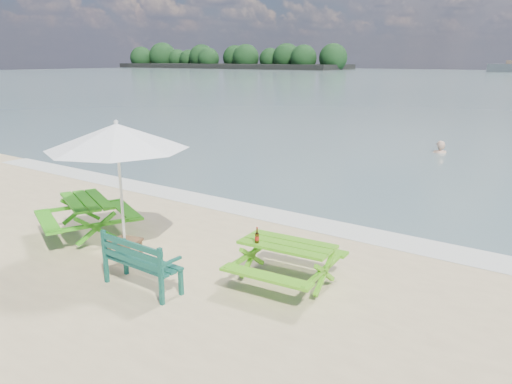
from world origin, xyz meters
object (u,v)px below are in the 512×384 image
Objects in this scene: picnic_table_right at (287,265)px; park_bench at (143,273)px; side_table at (125,248)px; swimmer at (438,164)px; patio_umbrella at (117,137)px; beer_bottle at (257,238)px; picnic_table_left at (88,219)px.

picnic_table_right is 2.22m from park_bench.
picnic_table_right is 1.27× the size of park_bench.
swimmer is (1.62, 13.68, -0.62)m from side_table.
patio_umbrella reaches higher than park_bench.
beer_bottle is 0.14× the size of swimmer.
park_bench is 2.32× the size of side_table.
park_bench is 2.36m from patio_umbrella.
picnic_table_left is 1.25× the size of swimmer.
swimmer is at bearing 83.27° from patio_umbrella.
picnic_table_right is at bearing 34.95° from beer_bottle.
picnic_table_left is 1.67× the size of park_bench.
park_bench is at bearing -29.20° from patio_umbrella.
patio_umbrella is (1.44, -0.30, 1.80)m from picnic_table_left.
beer_bottle reaches higher than side_table.
swimmer is (-1.32, 12.96, -0.78)m from picnic_table_right.
picnic_table_left is 2.32m from patio_umbrella.
side_table is 2.36× the size of beer_bottle.
picnic_table_left is 9.14× the size of beer_bottle.
picnic_table_right reaches higher than side_table.
beer_bottle is (-0.38, -0.27, 0.44)m from picnic_table_right.
picnic_table_right is at bearing 39.03° from park_bench.
side_table is (-1.21, 0.68, -0.09)m from park_bench.
swimmer is at bearing 77.16° from picnic_table_left.
side_table is 0.20× the size of patio_umbrella.
park_bench is 1.83m from beer_bottle.
picnic_table_right is at bearing -84.18° from swimmer.
beer_bottle is (3.99, 0.16, 0.41)m from picnic_table_left.
park_bench is at bearing -20.26° from picnic_table_left.
picnic_table_left is 13.75m from swimmer.
picnic_table_left is at bearing -174.49° from picnic_table_right.
patio_umbrella reaches higher than beer_bottle.
picnic_table_left is at bearing -177.77° from beer_bottle.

